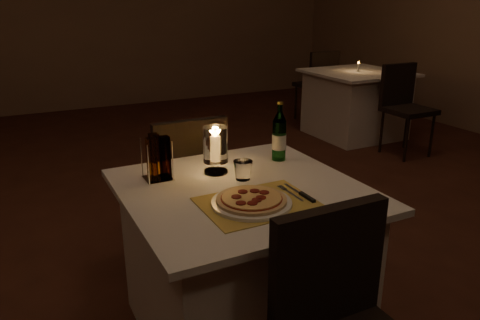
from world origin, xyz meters
name	(u,v)px	position (x,y,z in m)	size (l,w,h in m)	color
floor	(230,295)	(0.00, 0.00, -0.01)	(8.00, 10.00, 0.02)	#472117
main_table	(242,261)	(-0.07, -0.28, 0.37)	(1.00, 1.00, 0.74)	silver
chair_near	(344,320)	(-0.07, -1.00, 0.55)	(0.42, 0.42, 0.90)	black
chair_far	(186,176)	(-0.07, 0.43, 0.55)	(0.42, 0.42, 0.90)	black
placemat	(258,203)	(-0.09, -0.46, 0.74)	(0.45, 0.34, 0.00)	gold
plate	(251,203)	(-0.12, -0.46, 0.75)	(0.32, 0.32, 0.01)	white
pizza	(252,199)	(-0.12, -0.46, 0.77)	(0.28, 0.28, 0.02)	#D8B77F
fork	(289,192)	(0.07, -0.43, 0.75)	(0.02, 0.18, 0.00)	silver
knife	(304,195)	(0.11, -0.49, 0.75)	(0.02, 0.22, 0.01)	black
tumbler	(243,170)	(-0.02, -0.20, 0.78)	(0.09, 0.09, 0.09)	white
water_bottle	(279,137)	(0.26, -0.04, 0.86)	(0.07, 0.07, 0.30)	#529952
hurricane_candle	(215,146)	(-0.10, -0.07, 0.87)	(0.12, 0.12, 0.22)	white
cruet_caddy	(157,159)	(-0.37, -0.03, 0.84)	(0.12, 0.12, 0.21)	white
neighbor_table_right	(355,104)	(2.62, 2.15, 0.37)	(1.00, 1.00, 0.74)	silver
neighbor_chair_ra	(404,100)	(2.62, 1.44, 0.55)	(0.42, 0.42, 0.90)	black
neighbor_chair_rb	(319,79)	(2.62, 2.87, 0.55)	(0.42, 0.42, 0.90)	black
neighbor_candle_right	(358,67)	(2.62, 2.15, 0.79)	(0.03, 0.03, 0.11)	white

